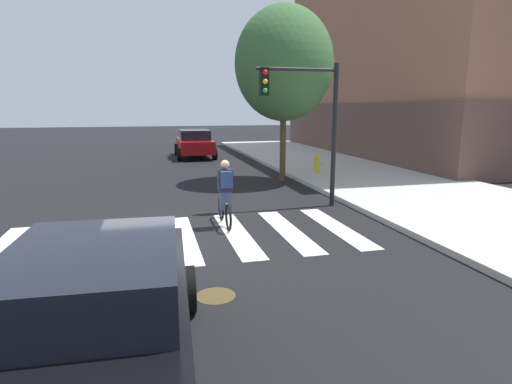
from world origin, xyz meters
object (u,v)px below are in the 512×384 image
Objects in this scene: manhole_cover at (216,296)px; sedan_near at (99,314)px; sedan_mid at (195,143)px; cyclist at (225,194)px; traffic_light_near at (309,111)px; street_tree_near at (284,64)px; fire_hydrant at (317,163)px.

manhole_cover is 2.53m from sedan_near.
manhole_cover is 19.27m from sedan_mid.
cyclist reaches higher than manhole_cover.
cyclist is at bearing 67.59° from sedan_near.
traffic_light_near is at bearing 27.93° from cyclist.
traffic_light_near is 0.62× the size of street_tree_near.
manhole_cover is at bearing -95.17° from sedan_mid.
sedan_near is (-1.51, -1.85, 0.82)m from manhole_cover.
cyclist is 8.84m from fire_hydrant.
sedan_near is at bearing -121.12° from fire_hydrant.
sedan_near is 6.01× the size of fire_hydrant.
cyclist is 0.41× the size of traffic_light_near.
manhole_cover is at bearing 50.76° from sedan_near.
fire_hydrant is at bearing 58.88° from sedan_near.
street_tree_near is at bearing 63.79° from sedan_near.
sedan_near is 14.96m from fire_hydrant.
street_tree_near is at bearing -153.38° from fire_hydrant.
traffic_light_near reaches higher than sedan_mid.
cyclist is at bearing -119.61° from street_tree_near.
street_tree_near is at bearing 60.39° from cyclist.
street_tree_near reaches higher than cyclist.
sedan_near is 0.69× the size of street_tree_near.
sedan_near is at bearing -116.21° from street_tree_near.
sedan_mid is (3.25, 21.03, 0.03)m from sedan_near.
manhole_cover is 0.82× the size of fire_hydrant.
cyclist reaches higher than sedan_near.
fire_hydrant is (4.48, -8.23, -0.32)m from sedan_mid.
fire_hydrant is at bearing -61.40° from sedan_mid.
cyclist is 7.94m from street_tree_near.
cyclist is at bearing 77.52° from manhole_cover.
street_tree_near is (-1.90, -0.95, 4.08)m from fire_hydrant.
fire_hydrant is (7.73, 12.81, -0.29)m from sedan_near.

